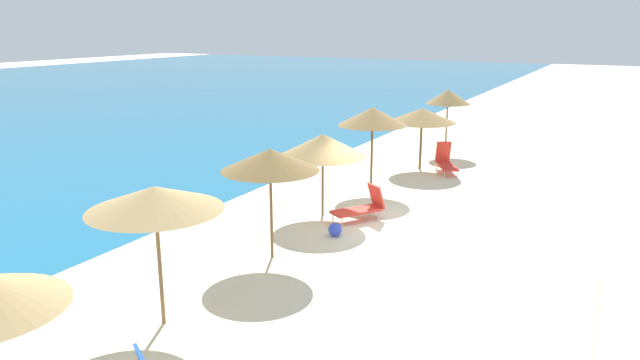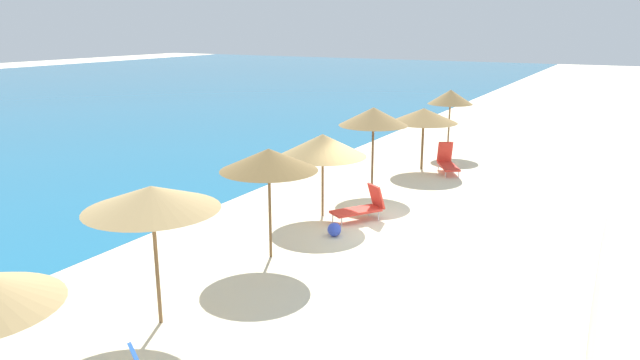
% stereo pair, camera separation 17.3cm
% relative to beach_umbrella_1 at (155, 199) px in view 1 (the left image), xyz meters
% --- Properties ---
extents(ground_plane, '(160.00, 160.00, 0.00)m').
position_rel_beach_umbrella_1_xyz_m(ground_plane, '(7.36, -1.28, -2.54)').
color(ground_plane, beige).
extents(beach_umbrella_1, '(2.54, 2.54, 2.77)m').
position_rel_beach_umbrella_1_xyz_m(beach_umbrella_1, '(0.00, 0.00, 0.00)').
color(beach_umbrella_1, brown).
rests_on(beach_umbrella_1, ground_plane).
extents(beach_umbrella_2, '(2.39, 2.39, 2.77)m').
position_rel_beach_umbrella_1_xyz_m(beach_umbrella_2, '(3.87, -0.03, -0.04)').
color(beach_umbrella_2, brown).
rests_on(beach_umbrella_2, ground_plane).
extents(beach_umbrella_3, '(2.62, 2.62, 2.52)m').
position_rel_beach_umbrella_1_xyz_m(beach_umbrella_3, '(7.40, 0.40, -0.35)').
color(beach_umbrella_3, brown).
rests_on(beach_umbrella_3, ground_plane).
extents(beach_umbrella_4, '(2.39, 2.39, 2.92)m').
position_rel_beach_umbrella_1_xyz_m(beach_umbrella_4, '(10.81, 0.27, 0.06)').
color(beach_umbrella_4, brown).
rests_on(beach_umbrella_4, ground_plane).
extents(beach_umbrella_5, '(2.68, 2.68, 2.47)m').
position_rel_beach_umbrella_1_xyz_m(beach_umbrella_5, '(14.59, -0.25, -0.36)').
color(beach_umbrella_5, brown).
rests_on(beach_umbrella_5, ground_plane).
extents(beach_umbrella_6, '(1.99, 1.99, 2.86)m').
position_rel_beach_umbrella_1_xyz_m(beach_umbrella_6, '(18.13, -0.25, 0.00)').
color(beach_umbrella_6, brown).
rests_on(beach_umbrella_6, ground_plane).
extents(lounge_chair_1, '(1.70, 1.31, 1.15)m').
position_rel_beach_umbrella_1_xyz_m(lounge_chair_1, '(14.58, -1.30, -2.11)').
color(lounge_chair_1, red).
rests_on(lounge_chair_1, ground_plane).
extents(lounge_chair_2, '(1.66, 1.39, 1.04)m').
position_rel_beach_umbrella_1_xyz_m(lounge_chair_2, '(7.57, -0.83, -2.12)').
color(lounge_chair_2, red).
rests_on(lounge_chair_2, ground_plane).
extents(beach_ball, '(0.38, 0.38, 0.38)m').
position_rel_beach_umbrella_1_xyz_m(beach_ball, '(5.96, -0.74, -2.35)').
color(beach_ball, blue).
rests_on(beach_ball, ground_plane).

